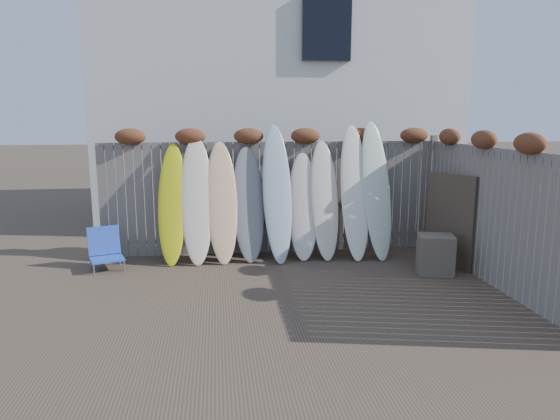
{
  "coord_description": "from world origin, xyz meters",
  "views": [
    {
      "loc": [
        -0.97,
        -6.38,
        2.43
      ],
      "look_at": [
        0.0,
        1.2,
        1.0
      ],
      "focal_mm": 32.0,
      "sensor_mm": 36.0,
      "label": 1
    }
  ],
  "objects": [
    {
      "name": "surfboard_1",
      "position": [
        -1.31,
        1.98,
        1.06
      ],
      "size": [
        0.54,
        0.75,
        2.11
      ],
      "primitive_type": "ellipsoid",
      "rotation": [
        -0.31,
        0.0,
        0.01
      ],
      "color": "beige",
      "rests_on": "ground"
    },
    {
      "name": "surfboard_7",
      "position": [
        1.4,
        1.92,
        1.15
      ],
      "size": [
        0.51,
        0.82,
        2.3
      ],
      "primitive_type": "ellipsoid",
      "rotation": [
        -0.31,
        0.0,
        -0.02
      ],
      "color": "white",
      "rests_on": "ground"
    },
    {
      "name": "surfboard_5",
      "position": [
        0.5,
        1.99,
        0.91
      ],
      "size": [
        0.58,
        0.7,
        1.82
      ],
      "primitive_type": "ellipsoid",
      "rotation": [
        -0.31,
        0.0,
        -0.1
      ],
      "color": "silver",
      "rests_on": "ground"
    },
    {
      "name": "surfboard_3",
      "position": [
        -0.44,
        2.0,
        0.97
      ],
      "size": [
        0.57,
        0.71,
        1.94
      ],
      "primitive_type": "ellipsoid",
      "rotation": [
        -0.31,
        0.0,
        0.04
      ],
      "color": "slate",
      "rests_on": "ground"
    },
    {
      "name": "house",
      "position": [
        0.5,
        6.5,
        3.2
      ],
      "size": [
        8.5,
        5.5,
        6.33
      ],
      "color": "silver",
      "rests_on": "ground"
    },
    {
      "name": "surfboard_6",
      "position": [
        0.88,
        1.97,
        1.02
      ],
      "size": [
        0.5,
        0.73,
        2.03
      ],
      "primitive_type": "ellipsoid",
      "rotation": [
        -0.31,
        0.0,
        0.02
      ],
      "color": "beige",
      "rests_on": "ground"
    },
    {
      "name": "lattice_panel",
      "position": [
        2.79,
        1.17,
        0.77
      ],
      "size": [
        0.37,
        0.98,
        1.53
      ],
      "primitive_type": "cube",
      "rotation": [
        0.0,
        0.0,
        0.32
      ],
      "color": "#423928",
      "rests_on": "ground"
    },
    {
      "name": "back_fence",
      "position": [
        0.06,
        2.39,
        1.18
      ],
      "size": [
        6.05,
        0.28,
        2.24
      ],
      "color": "slate",
      "rests_on": "ground"
    },
    {
      "name": "surfboard_2",
      "position": [
        -0.89,
        1.97,
        1.01
      ],
      "size": [
        0.56,
        0.74,
        2.02
      ],
      "primitive_type": "ellipsoid",
      "rotation": [
        -0.31,
        0.0,
        0.05
      ],
      "color": "#FFCD7A",
      "rests_on": "ground"
    },
    {
      "name": "surfboard_0",
      "position": [
        -1.72,
        1.98,
        1.0
      ],
      "size": [
        0.53,
        0.74,
        1.99
      ],
      "primitive_type": "ellipsoid",
      "rotation": [
        -0.31,
        0.0,
        -0.08
      ],
      "color": "#D2D810",
      "rests_on": "ground"
    },
    {
      "name": "wooden_crate",
      "position": [
        2.41,
        0.79,
        0.31
      ],
      "size": [
        0.62,
        0.56,
        0.62
      ],
      "primitive_type": "cube",
      "rotation": [
        0.0,
        0.0,
        -0.25
      ],
      "color": "#51493D",
      "rests_on": "ground"
    },
    {
      "name": "beach_chair",
      "position": [
        -2.79,
        1.75,
        0.31
      ],
      "size": [
        0.65,
        0.67,
        0.67
      ],
      "color": "blue",
      "rests_on": "ground"
    },
    {
      "name": "surfboard_4",
      "position": [
        0.04,
        1.93,
        1.15
      ],
      "size": [
        0.53,
        0.83,
        2.31
      ],
      "primitive_type": "ellipsoid",
      "rotation": [
        -0.31,
        0.0,
        0.05
      ],
      "color": "#9BACBD",
      "rests_on": "ground"
    },
    {
      "name": "surfboard_8",
      "position": [
        1.78,
        1.9,
        1.18
      ],
      "size": [
        0.56,
        0.86,
        2.37
      ],
      "primitive_type": "ellipsoid",
      "rotation": [
        -0.31,
        0.0,
        0.08
      ],
      "color": "beige",
      "rests_on": "ground"
    },
    {
      "name": "ground",
      "position": [
        0.0,
        0.0,
        0.0
      ],
      "size": [
        80.0,
        80.0,
        0.0
      ],
      "primitive_type": "plane",
      "color": "#493A2D"
    },
    {
      "name": "right_fence",
      "position": [
        2.99,
        0.25,
        1.14
      ],
      "size": [
        0.28,
        4.4,
        2.24
      ],
      "color": "slate",
      "rests_on": "ground"
    }
  ]
}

